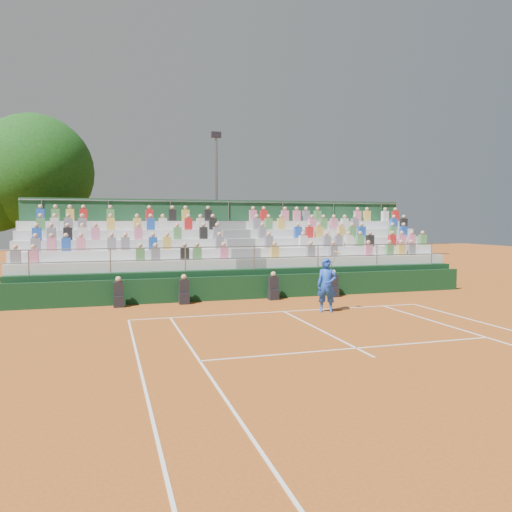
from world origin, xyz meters
name	(u,v)px	position (x,y,z in m)	size (l,w,h in m)	color
ground	(284,312)	(0.00, 0.00, 0.00)	(90.00, 90.00, 0.00)	#A5521B
courtside_wall	(258,287)	(0.00, 3.20, 0.50)	(20.00, 0.15, 1.00)	black
line_officials	(231,290)	(-1.28, 2.75, 0.48)	(9.42, 0.40, 1.19)	black
grandstand	(239,267)	(0.00, 6.44, 1.09)	(20.00, 5.20, 4.40)	black
tennis_player	(327,285)	(1.47, -0.50, 0.98)	(0.95, 0.71, 2.22)	blue
tree_east	(35,172)	(-9.81, 13.07, 5.99)	(6.28, 6.28, 9.14)	#342413
floodlight_mast	(216,192)	(0.47, 13.51, 5.07)	(0.60, 0.25, 8.77)	gray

